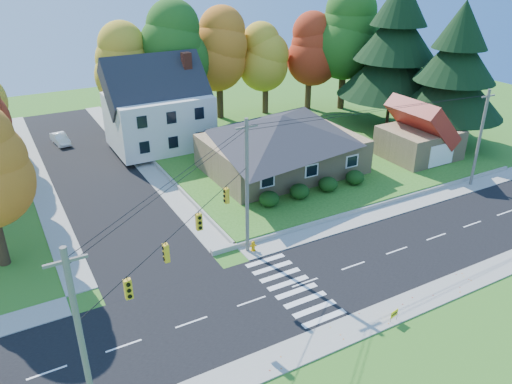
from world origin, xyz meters
The scene contains 22 objects.
ground centered at (0.00, 0.00, 0.00)m, with size 120.00×120.00×0.00m, color #3D7923.
road_main centered at (0.00, 0.00, 0.01)m, with size 90.00×8.00×0.02m, color black.
road_cross centered at (-8.00, 26.00, 0.01)m, with size 8.00×44.00×0.02m, color black.
sidewalk_north centered at (0.00, 5.00, 0.04)m, with size 90.00×2.00×0.08m, color #9C9A90.
sidewalk_south centered at (0.00, -5.00, 0.04)m, with size 90.00×2.00×0.08m, color #9C9A90.
lawn centered at (13.00, 21.00, 0.25)m, with size 30.00×30.00×0.50m, color #3D7923.
ranch_house centered at (8.00, 16.00, 3.27)m, with size 14.60×10.60×5.40m.
colonial_house centered at (0.04, 28.00, 4.58)m, with size 10.40×8.40×9.60m.
garage centered at (22.00, 11.99, 2.84)m, with size 7.30×6.30×4.60m.
hedge_row centered at (7.50, 9.80, 1.14)m, with size 10.70×1.70×1.27m.
traffic_infrastructure centered at (-0.15, 1.35, 5.15)m, with size 38.10×10.66×10.00m.
tree_lot_0 centered at (-2.00, 34.00, 8.31)m, with size 6.72×6.72×12.51m.
tree_lot_1 centered at (4.00, 33.00, 9.61)m, with size 7.84×7.84×14.60m.
tree_lot_2 centered at (10.00, 34.00, 8.96)m, with size 7.28×7.28×13.56m.
tree_lot_3 centered at (16.00, 33.00, 7.65)m, with size 6.16×6.16×11.47m.
tree_lot_4 centered at (22.00, 32.00, 8.31)m, with size 6.72×6.72×12.51m.
tree_lot_5 centered at (26.00, 30.00, 10.27)m, with size 8.40×8.40×15.64m.
conifer_east_a centered at (27.00, 22.00, 9.39)m, with size 12.80×12.80×16.96m.
conifer_east_b centered at (28.00, 14.00, 8.28)m, with size 11.20×11.20×14.84m.
white_car centered at (-9.36, 35.03, 0.63)m, with size 1.30×3.72×1.23m, color silver.
fire_hydrant centered at (-1.14, 5.01, 0.40)m, with size 0.49×0.38×0.85m.
yard_sign centered at (2.37, -5.69, 0.58)m, with size 0.65×0.16×0.82m.
Camera 1 is at (-15.82, -21.89, 19.56)m, focal length 35.00 mm.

